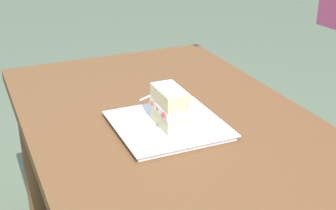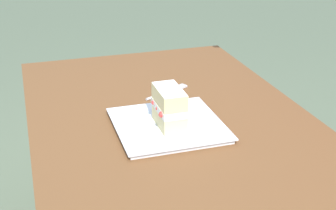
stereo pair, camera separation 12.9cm
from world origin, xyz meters
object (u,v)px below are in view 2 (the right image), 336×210
(patio_table, at_px, (173,154))
(cake_slice, at_px, (169,107))
(dessert_fork, at_px, (169,91))
(dessert_plate, at_px, (168,125))

(patio_table, height_order, cake_slice, cake_slice)
(cake_slice, relative_size, dessert_fork, 0.77)
(patio_table, bearing_deg, dessert_plate, -32.26)
(dessert_plate, bearing_deg, dessert_fork, 161.94)
(patio_table, relative_size, dessert_plate, 4.35)
(cake_slice, bearing_deg, dessert_fork, 162.64)
(dessert_plate, xyz_separation_m, cake_slice, (0.01, -0.00, 0.06))
(dessert_fork, bearing_deg, cake_slice, -17.36)
(dessert_plate, bearing_deg, patio_table, 147.74)
(patio_table, distance_m, dessert_plate, 0.13)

